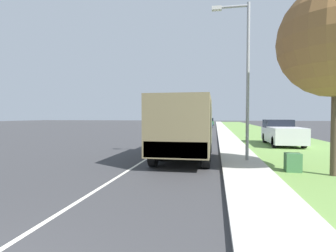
# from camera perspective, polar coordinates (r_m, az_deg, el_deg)

# --- Properties ---
(ground_plane) EXTENTS (180.00, 180.00, 0.00)m
(ground_plane) POSITION_cam_1_polar(r_m,az_deg,el_deg) (41.51, 5.63, -0.80)
(ground_plane) COLOR #38383A
(lane_centre_stripe) EXTENTS (0.12, 120.00, 0.00)m
(lane_centre_stripe) POSITION_cam_1_polar(r_m,az_deg,el_deg) (41.51, 5.63, -0.80)
(lane_centre_stripe) COLOR silver
(lane_centre_stripe) RESTS_ON ground
(sidewalk_right) EXTENTS (1.80, 120.00, 0.12)m
(sidewalk_right) POSITION_cam_1_polar(r_m,az_deg,el_deg) (41.39, 11.85, -0.76)
(sidewalk_right) COLOR beige
(sidewalk_right) RESTS_ON ground
(grass_strip_right) EXTENTS (7.00, 120.00, 0.02)m
(grass_strip_right) POSITION_cam_1_polar(r_m,az_deg,el_deg) (41.75, 17.90, -0.86)
(grass_strip_right) COLOR #6B9347
(grass_strip_right) RESTS_ON ground
(military_truck) EXTENTS (2.49, 6.93, 2.96)m
(military_truck) POSITION_cam_1_polar(r_m,az_deg,el_deg) (12.82, 3.76, 0.10)
(military_truck) COLOR #474C38
(military_truck) RESTS_ON ground
(car_nearest_ahead) EXTENTS (1.92, 4.21, 1.43)m
(car_nearest_ahead) POSITION_cam_1_polar(r_m,az_deg,el_deg) (23.40, 5.93, -1.46)
(car_nearest_ahead) COLOR black
(car_nearest_ahead) RESTS_ON ground
(car_second_ahead) EXTENTS (1.76, 4.46, 1.65)m
(car_second_ahead) POSITION_cam_1_polar(r_m,az_deg,el_deg) (37.76, 7.76, 0.02)
(car_second_ahead) COLOR #B7BABF
(car_second_ahead) RESTS_ON ground
(car_third_ahead) EXTENTS (1.88, 4.69, 1.69)m
(car_third_ahead) POSITION_cam_1_polar(r_m,az_deg,el_deg) (50.11, 8.56, 0.55)
(car_third_ahead) COLOR navy
(car_third_ahead) RESTS_ON ground
(car_fourth_ahead) EXTENTS (1.78, 4.09, 1.71)m
(car_fourth_ahead) POSITION_cam_1_polar(r_m,az_deg,el_deg) (62.74, 9.14, 0.86)
(car_fourth_ahead) COLOR #336B3D
(car_fourth_ahead) RESTS_ON ground
(pickup_truck) EXTENTS (2.08, 5.15, 1.82)m
(pickup_truck) POSITION_cam_1_polar(r_m,az_deg,el_deg) (20.88, 23.53, -1.38)
(pickup_truck) COLOR silver
(pickup_truck) RESTS_ON grass_strip_right
(lamp_post) EXTENTS (1.69, 0.24, 7.06)m
(lamp_post) POSITION_cam_1_polar(r_m,az_deg,el_deg) (12.53, 16.05, 12.24)
(lamp_post) COLOR gray
(lamp_post) RESTS_ON sidewalk_right
(utility_box) EXTENTS (0.55, 0.45, 0.70)m
(utility_box) POSITION_cam_1_polar(r_m,az_deg,el_deg) (10.97, 25.54, -7.17)
(utility_box) COLOR #3D7042
(utility_box) RESTS_ON grass_strip_right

